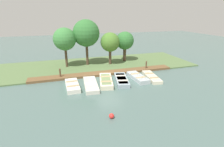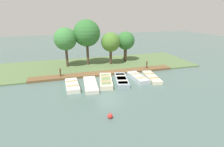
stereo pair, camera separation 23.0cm
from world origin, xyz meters
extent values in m
plane|color=#4C6660|center=(0.00, 0.00, 0.00)|extent=(80.00, 80.00, 0.00)
cube|color=#567042|center=(-5.00, 0.00, 0.06)|extent=(8.00, 24.00, 0.13)
cube|color=brown|center=(-1.55, 0.00, 0.12)|extent=(1.23, 15.60, 0.23)
cube|color=silver|center=(1.09, -3.72, 0.19)|extent=(2.89, 1.13, 0.38)
cube|color=#994C33|center=(1.09, -3.72, 0.37)|extent=(2.37, 0.88, 0.03)
cube|color=tan|center=(1.64, -3.72, 0.39)|extent=(0.30, 1.01, 0.03)
cube|color=tan|center=(0.54, -3.73, 0.39)|extent=(0.30, 1.01, 0.03)
cube|color=beige|center=(1.30, -2.10, 0.17)|extent=(3.65, 1.43, 0.34)
cube|color=#4C709E|center=(1.30, -2.10, 0.32)|extent=(2.99, 1.13, 0.03)
cube|color=beige|center=(1.98, -2.16, 0.35)|extent=(0.44, 1.07, 0.03)
cube|color=beige|center=(0.63, -2.05, 0.35)|extent=(0.44, 1.07, 0.03)
cube|color=beige|center=(0.92, -0.57, 0.21)|extent=(3.66, 1.85, 0.41)
cube|color=#6B7F51|center=(0.92, -0.57, 0.40)|extent=(3.00, 1.47, 0.03)
cube|color=tan|center=(1.57, -0.71, 0.43)|extent=(0.56, 1.09, 0.03)
cube|color=tan|center=(0.27, -0.43, 0.43)|extent=(0.56, 1.09, 0.03)
cube|color=#8C9EA8|center=(1.01, 0.97, 0.18)|extent=(3.61, 1.83, 0.36)
cube|color=teal|center=(1.01, 0.97, 0.34)|extent=(2.95, 1.46, 0.03)
cube|color=beige|center=(1.65, 0.83, 0.37)|extent=(0.56, 1.07, 0.03)
cube|color=beige|center=(0.36, 1.11, 0.37)|extent=(0.56, 1.07, 0.03)
cube|color=#B2BCC1|center=(0.95, 2.73, 0.20)|extent=(3.09, 1.24, 0.41)
cube|color=#4C709E|center=(0.95, 2.73, 0.39)|extent=(2.54, 0.97, 0.03)
cube|color=tan|center=(1.52, 2.76, 0.42)|extent=(0.36, 1.00, 0.03)
cube|color=tan|center=(0.37, 2.70, 0.42)|extent=(0.36, 1.00, 0.03)
cube|color=beige|center=(1.11, 4.19, 0.15)|extent=(3.49, 1.44, 0.31)
cube|color=#4C709E|center=(1.11, 4.19, 0.29)|extent=(2.86, 1.14, 0.02)
cube|color=tan|center=(1.75, 4.10, 0.32)|extent=(0.46, 0.93, 0.03)
cube|color=tan|center=(0.47, 4.28, 0.32)|extent=(0.46, 0.93, 0.03)
cylinder|color=brown|center=(-1.53, -4.66, 0.50)|extent=(0.16, 0.16, 1.00)
sphere|color=brown|center=(-1.53, -4.66, 1.03)|extent=(0.14, 0.14, 0.14)
cylinder|color=brown|center=(-1.53, 4.95, 0.50)|extent=(0.16, 0.16, 1.00)
sphere|color=brown|center=(-1.53, 4.95, 1.03)|extent=(0.14, 0.14, 0.14)
sphere|color=red|center=(6.71, -1.81, 0.17)|extent=(0.33, 0.33, 0.33)
cylinder|color=#4C3828|center=(-5.23, -3.79, 1.37)|extent=(0.29, 0.29, 2.73)
sphere|color=#3D7F3D|center=(-5.23, -3.79, 3.45)|extent=(2.62, 2.62, 2.62)
cylinder|color=#4C3828|center=(-5.38, -1.24, 1.57)|extent=(0.31, 0.31, 3.15)
sphere|color=#337033|center=(-5.38, -1.24, 4.03)|extent=(3.20, 3.20, 3.20)
cylinder|color=#4C3828|center=(-4.80, 1.57, 1.14)|extent=(0.33, 0.33, 2.27)
sphere|color=#4C7A2D|center=(-4.80, 1.57, 2.92)|extent=(2.35, 2.35, 2.35)
cylinder|color=#4C3828|center=(-5.77, 3.90, 1.10)|extent=(0.41, 0.41, 2.20)
sphere|color=#337033|center=(-5.77, 3.90, 2.85)|extent=(2.36, 2.36, 2.36)
camera|label=1|loc=(15.81, -4.62, 6.33)|focal=28.00mm
camera|label=2|loc=(15.87, -4.40, 6.33)|focal=28.00mm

